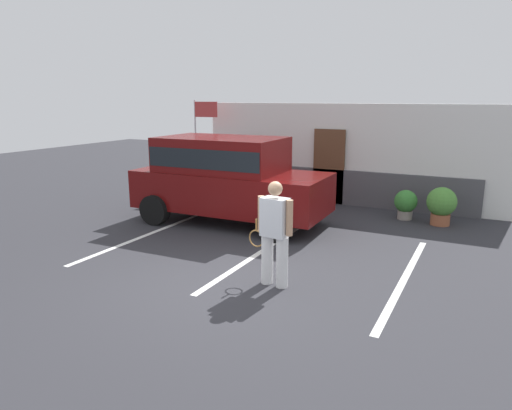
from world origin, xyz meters
TOP-DOWN VIEW (x-y plane):
  - ground_plane at (0.00, 0.00)m, footprint 40.00×40.00m
  - parking_stripe_0 at (-2.93, 1.50)m, footprint 0.12×4.40m
  - parking_stripe_1 at (-0.17, 1.50)m, footprint 0.12×4.40m
  - parking_stripe_2 at (2.59, 1.50)m, footprint 0.12×4.40m
  - house_frontage at (-0.01, 6.61)m, footprint 8.58×0.40m
  - parked_suv at (-1.89, 3.28)m, footprint 4.64×2.24m
  - tennis_player_man at (0.75, 0.27)m, footprint 0.88×0.32m
  - potted_plant_by_porch at (1.90, 5.54)m, footprint 0.56×0.56m
  - potted_plant_secondary at (2.74, 5.37)m, footprint 0.69×0.69m
  - flag_pole at (-4.29, 5.79)m, footprint 0.80×0.08m

SIDE VIEW (x-z plane):
  - ground_plane at x=0.00m, z-range 0.00..0.00m
  - parking_stripe_0 at x=-2.93m, z-range 0.00..0.01m
  - parking_stripe_1 at x=-0.17m, z-range 0.00..0.01m
  - parking_stripe_2 at x=2.59m, z-range 0.00..0.01m
  - potted_plant_by_porch at x=1.90m, z-range 0.04..0.78m
  - potted_plant_secondary at x=2.74m, z-range 0.05..0.96m
  - tennis_player_man at x=0.75m, z-range 0.03..1.73m
  - parked_suv at x=-1.89m, z-range 0.12..2.17m
  - house_frontage at x=-0.01m, z-range -0.09..2.72m
  - flag_pole at x=-4.29m, z-range 0.56..3.45m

